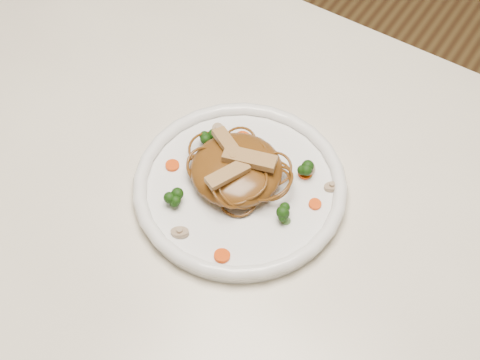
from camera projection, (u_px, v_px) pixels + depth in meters
The scene contains 19 objects.
table at pixel (247, 224), 1.08m from camera, with size 1.20×0.80×0.75m.
plate at pixel (240, 189), 0.99m from camera, with size 0.30×0.30×0.02m, color white.
noodle_mound at pixel (237, 169), 0.97m from camera, with size 0.13×0.13×0.04m, color brown.
chicken_a at pixel (250, 159), 0.95m from camera, with size 0.07×0.02×0.01m, color tan.
chicken_b at pixel (228, 144), 0.96m from camera, with size 0.06×0.02×0.01m, color tan.
chicken_c at pixel (228, 174), 0.93m from camera, with size 0.06×0.02×0.01m, color tan.
broccoli_0 at pixel (308, 168), 0.98m from camera, with size 0.03×0.03×0.03m, color #173B0C, non-canonical shape.
broccoli_1 at pixel (208, 137), 1.01m from camera, with size 0.03×0.03×0.03m, color #173B0C, non-canonical shape.
broccoli_2 at pixel (174, 197), 0.95m from camera, with size 0.02×0.02×0.03m, color #173B0C, non-canonical shape.
broccoli_3 at pixel (286, 214), 0.93m from camera, with size 0.03×0.03×0.03m, color #173B0C, non-canonical shape.
carrot_0 at pixel (305, 173), 0.99m from camera, with size 0.02×0.02×0.01m, color #F04108.
carrot_1 at pixel (172, 165), 1.00m from camera, with size 0.02×0.02×0.01m, color #F04108.
carrot_2 at pixel (315, 204), 0.96m from camera, with size 0.02×0.02×0.01m, color #F04108.
carrot_3 at pixel (243, 137), 1.03m from camera, with size 0.02×0.02×0.01m, color #F04108.
carrot_4 at pixel (222, 256), 0.91m from camera, with size 0.02×0.02×0.01m, color #F04108.
mushroom_0 at pixel (180, 232), 0.93m from camera, with size 0.03×0.03×0.01m, color tan.
mushroom_1 at pixel (332, 187), 0.97m from camera, with size 0.02×0.02×0.01m, color tan.
mushroom_2 at pixel (218, 130), 1.04m from camera, with size 0.03×0.03×0.01m, color tan.
mushroom_3 at pixel (309, 170), 0.99m from camera, with size 0.02×0.02×0.01m, color tan.
Camera 1 is at (0.31, -0.49, 1.56)m, focal length 51.77 mm.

